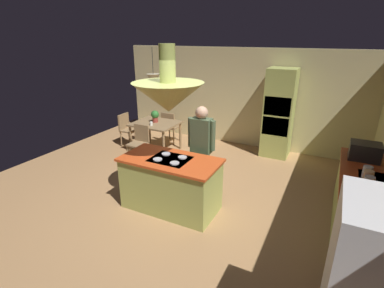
% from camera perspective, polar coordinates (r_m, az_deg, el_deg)
% --- Properties ---
extents(ground, '(8.16, 8.16, 0.00)m').
position_cam_1_polar(ground, '(5.36, -2.95, -11.25)').
color(ground, '#AD7F51').
extents(wall_back, '(6.80, 0.10, 2.55)m').
position_cam_1_polar(wall_back, '(7.88, 9.56, 9.02)').
color(wall_back, beige).
rests_on(wall_back, ground).
extents(kitchen_island, '(1.65, 0.85, 0.94)m').
position_cam_1_polar(kitchen_island, '(4.98, -4.20, -7.77)').
color(kitchen_island, '#A8B259').
rests_on(kitchen_island, ground).
extents(counter_run_right, '(0.73, 2.14, 0.92)m').
position_cam_1_polar(counter_run_right, '(5.13, 30.09, -9.77)').
color(counter_run_right, '#A8B259').
rests_on(counter_run_right, ground).
extents(oven_tower, '(0.66, 0.62, 2.13)m').
position_cam_1_polar(oven_tower, '(7.29, 16.74, 5.79)').
color(oven_tower, '#A8B259').
rests_on(oven_tower, ground).
extents(dining_table, '(1.10, 0.94, 0.76)m').
position_cam_1_polar(dining_table, '(7.39, -7.20, 3.47)').
color(dining_table, '#8F704B').
rests_on(dining_table, ground).
extents(person_at_island, '(0.53, 0.23, 1.69)m').
position_cam_1_polar(person_at_island, '(5.22, 1.85, -0.24)').
color(person_at_island, tan).
rests_on(person_at_island, ground).
extents(range_hood, '(1.10, 1.10, 1.00)m').
position_cam_1_polar(range_hood, '(4.46, -4.71, 9.54)').
color(range_hood, '#A8B259').
extents(pendant_light_over_table, '(0.32, 0.32, 0.82)m').
position_cam_1_polar(pendant_light_over_table, '(7.13, -7.64, 12.70)').
color(pendant_light_over_table, beige).
extents(chair_facing_island, '(0.40, 0.40, 0.87)m').
position_cam_1_polar(chair_facing_island, '(6.91, -10.33, 0.65)').
color(chair_facing_island, '#8F704B').
rests_on(chair_facing_island, ground).
extents(chair_by_back_wall, '(0.40, 0.40, 0.87)m').
position_cam_1_polar(chair_by_back_wall, '(7.99, -4.40, 3.70)').
color(chair_by_back_wall, '#8F704B').
rests_on(chair_by_back_wall, ground).
extents(chair_at_corner, '(0.40, 0.40, 0.87)m').
position_cam_1_polar(chair_at_corner, '(7.98, -12.71, 3.20)').
color(chair_at_corner, '#8F704B').
rests_on(chair_at_corner, ground).
extents(potted_plant_on_table, '(0.20, 0.20, 0.30)m').
position_cam_1_polar(potted_plant_on_table, '(7.38, -7.32, 5.57)').
color(potted_plant_on_table, '#99382D').
rests_on(potted_plant_on_table, dining_table).
extents(cup_on_table, '(0.07, 0.07, 0.09)m').
position_cam_1_polar(cup_on_table, '(7.15, -8.06, 4.01)').
color(cup_on_table, white).
rests_on(cup_on_table, dining_table).
extents(canister_flour, '(0.12, 0.12, 0.21)m').
position_cam_1_polar(canister_flour, '(4.42, 31.51, -6.72)').
color(canister_flour, silver).
rests_on(canister_flour, counter_run_right).
extents(canister_sugar, '(0.12, 0.12, 0.21)m').
position_cam_1_polar(canister_sugar, '(4.58, 31.40, -5.74)').
color(canister_sugar, '#E0B78C').
rests_on(canister_sugar, counter_run_right).
extents(canister_tea, '(0.12, 0.12, 0.20)m').
position_cam_1_polar(canister_tea, '(4.75, 31.28, -4.91)').
color(canister_tea, silver).
rests_on(canister_tea, counter_run_right).
extents(microwave_on_counter, '(0.46, 0.36, 0.28)m').
position_cam_1_polar(microwave_on_counter, '(5.48, 30.98, -1.24)').
color(microwave_on_counter, '#232326').
rests_on(microwave_on_counter, counter_run_right).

